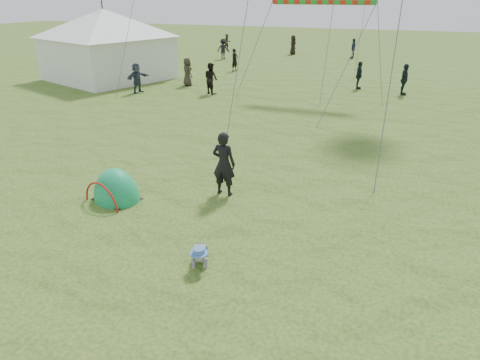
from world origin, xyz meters
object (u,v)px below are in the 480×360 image
(popup_tent, at_px, (117,199))
(standing_adult, at_px, (224,164))
(crawling_toddler, at_px, (200,254))
(event_marquee, at_px, (106,42))

(popup_tent, height_order, standing_adult, standing_adult)
(crawling_toddler, bearing_deg, event_marquee, 108.62)
(crawling_toddler, xyz_separation_m, popup_tent, (-3.65, 2.09, -0.28))
(standing_adult, relative_size, event_marquee, 0.27)
(standing_adult, bearing_deg, crawling_toddler, 106.62)
(standing_adult, xyz_separation_m, event_marquee, (-14.50, 14.38, 1.48))
(crawling_toddler, bearing_deg, standing_adult, 81.98)
(popup_tent, xyz_separation_m, event_marquee, (-11.72, 15.80, 2.44))
(crawling_toddler, bearing_deg, popup_tent, 128.15)
(standing_adult, bearing_deg, event_marquee, -42.18)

